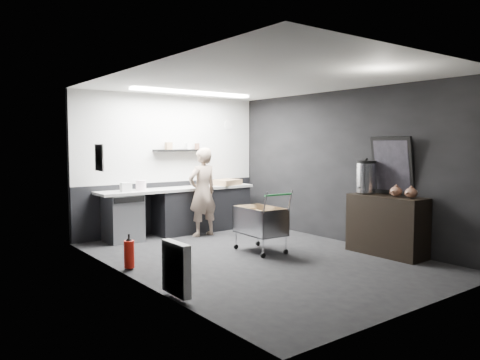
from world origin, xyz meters
TOP-DOWN VIEW (x-y plane):
  - floor at (0.00, 0.00)m, footprint 5.50×5.50m
  - ceiling at (0.00, 0.00)m, footprint 5.50×5.50m
  - wall_back at (0.00, 2.75)m, footprint 5.50×0.00m
  - wall_front at (0.00, -2.75)m, footprint 5.50×0.00m
  - wall_left at (-2.00, 0.00)m, footprint 0.00×5.50m
  - wall_right at (2.00, 0.00)m, footprint 0.00×5.50m
  - kitchen_wall_panel at (0.00, 2.73)m, footprint 3.95×0.02m
  - dado_panel at (0.00, 2.73)m, footprint 3.95×0.02m
  - floating_shelf at (0.20, 2.62)m, footprint 1.20×0.22m
  - wall_clock at (1.40, 2.72)m, footprint 0.20×0.03m
  - poster at (-1.98, 1.30)m, footprint 0.02×0.30m
  - poster_red_band at (-1.98, 1.30)m, footprint 0.02×0.22m
  - radiator at (-1.94, -0.90)m, footprint 0.10×0.50m
  - ceiling_strip at (0.00, 1.85)m, footprint 2.40×0.20m
  - prep_counter at (0.14, 2.42)m, footprint 3.20×0.61m
  - person at (0.26, 1.97)m, footprint 0.63×0.44m
  - shopping_cart at (0.30, 0.31)m, footprint 0.57×0.92m
  - sideboard at (1.76, -1.03)m, footprint 0.53×1.25m
  - fire_extinguisher at (-1.85, 0.58)m, footprint 0.14×0.14m
  - cardboard_box at (1.10, 2.37)m, footprint 0.66×0.57m
  - pink_tub at (-0.79, 2.42)m, footprint 0.18×0.18m
  - white_container at (-1.10, 2.37)m, footprint 0.19×0.16m

SIDE VIEW (x-z plane):
  - floor at x=0.00m, z-range 0.00..0.00m
  - fire_extinguisher at x=-1.85m, z-range -0.01..0.47m
  - radiator at x=-1.94m, z-range 0.05..0.65m
  - prep_counter at x=0.14m, z-range 0.01..0.91m
  - shopping_cart at x=0.30m, z-range -0.02..0.96m
  - dado_panel at x=0.00m, z-range 0.00..1.00m
  - sideboard at x=1.76m, z-range -0.34..1.53m
  - person at x=0.26m, z-range 0.00..1.68m
  - cardboard_box at x=1.10m, z-range 0.90..1.01m
  - white_container at x=-1.10m, z-range 0.90..1.06m
  - pink_tub at x=-0.79m, z-range 0.90..1.08m
  - wall_back at x=0.00m, z-range -1.40..4.10m
  - wall_front at x=0.00m, z-range -1.40..4.10m
  - wall_left at x=-2.00m, z-range -1.40..4.10m
  - wall_right at x=2.00m, z-range -1.40..4.10m
  - poster at x=-1.98m, z-range 1.35..1.75m
  - floating_shelf at x=0.20m, z-range 1.60..1.64m
  - poster_red_band at x=-1.98m, z-range 1.57..1.67m
  - kitchen_wall_panel at x=0.00m, z-range 1.00..2.70m
  - wall_clock at x=1.40m, z-range 2.05..2.25m
  - ceiling_strip at x=0.00m, z-range 2.65..2.69m
  - ceiling at x=0.00m, z-range 2.70..2.70m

